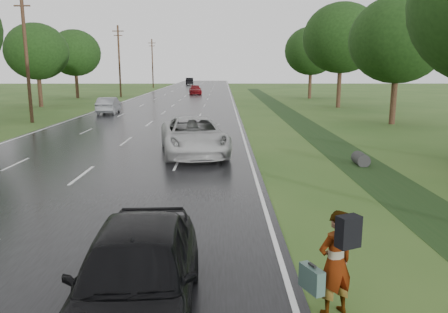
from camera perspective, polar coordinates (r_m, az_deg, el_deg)
name	(u,v)px	position (r m, az deg, el deg)	size (l,w,h in m)	color
road	(178,102)	(53.97, -6.08, 7.07)	(14.00, 180.00, 0.04)	black
edge_stripe_east	(233,102)	(53.70, 1.16, 7.14)	(0.12, 180.00, 0.01)	silver
edge_stripe_west	(122,102)	(55.07, -13.14, 6.95)	(0.12, 180.00, 0.01)	silver
center_line	(178,102)	(53.97, -6.08, 7.10)	(0.12, 180.00, 0.01)	silver
drainage_ditch	(318,134)	(28.19, 12.13, 2.88)	(2.20, 120.00, 0.56)	black
utility_pole_mid	(26,53)	(36.62, -24.43, 12.16)	(1.60, 0.26, 10.00)	#352215
utility_pole_far	(119,60)	(65.22, -13.52, 12.13)	(1.60, 0.26, 10.00)	#352215
utility_pole_distant	(152,63)	(94.68, -9.33, 12.01)	(1.60, 0.26, 10.00)	#352215
tree_east_c	(398,40)	(34.98, 21.79, 13.98)	(7.00, 7.00, 9.29)	#352215
tree_east_d	(342,38)	(48.23, 15.10, 14.71)	(8.00, 8.00, 10.76)	#352215
tree_east_f	(311,51)	(61.75, 11.33, 13.36)	(7.20, 7.20, 9.62)	#352215
tree_west_d	(37,52)	(51.47, -23.27, 12.48)	(6.60, 6.60, 8.80)	#352215
tree_west_f	(75,53)	(64.82, -18.92, 12.67)	(7.00, 7.00, 9.29)	#352215
pedestrian	(335,262)	(7.73, 14.26, -13.21)	(0.99, 0.77, 1.86)	#A5998C
white_pickup	(194,136)	(21.16, -3.99, 2.73)	(2.94, 6.37, 1.77)	#BCBCBC
dark_sedan	(137,274)	(7.43, -11.36, -14.83)	(1.98, 4.91, 1.67)	black
silver_sedan	(109,105)	(41.62, -14.82, 6.49)	(1.56, 4.46, 1.47)	gray
far_car_red	(195,90)	(69.95, -3.77, 8.69)	(1.92, 4.71, 1.37)	maroon
far_car_dark	(190,81)	(109.82, -4.52, 9.79)	(1.81, 5.18, 1.71)	black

